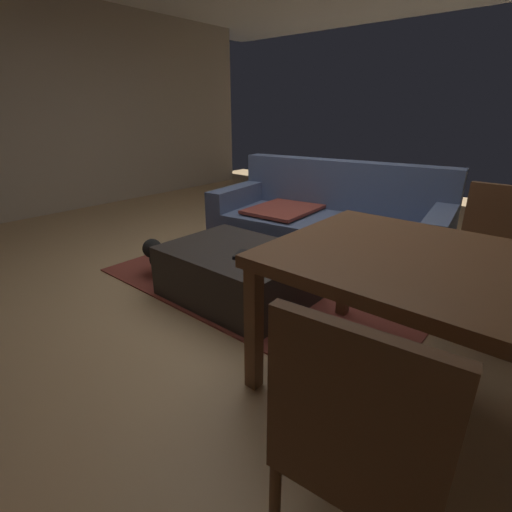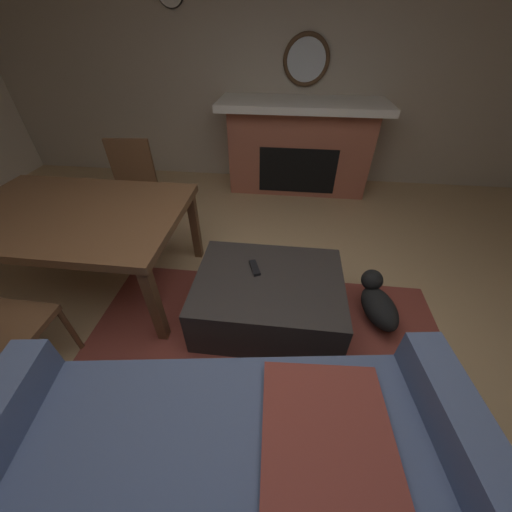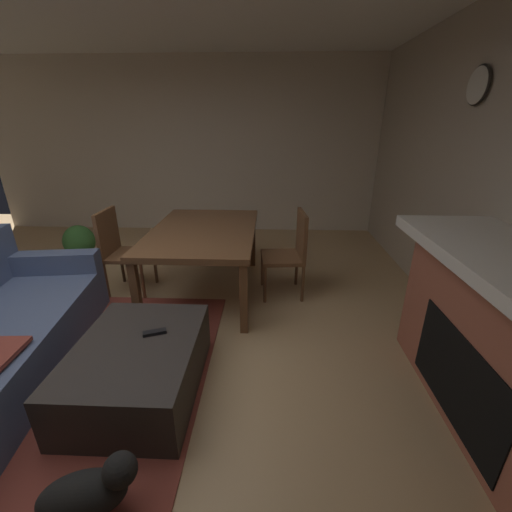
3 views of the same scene
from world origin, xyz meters
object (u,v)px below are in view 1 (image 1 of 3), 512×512
Objects in this scene: couch at (328,226)px; tv_remote at (240,254)px; dining_chair_north at (493,253)px; ottoman_coffee_table at (238,273)px; dining_table at (458,280)px; dining_chair_south at (361,441)px; small_dog at (164,253)px.

tv_remote is at bearing -88.16° from couch.
dining_chair_north is at bearing -17.87° from couch.
tv_remote is 1.62m from dining_chair_north.
couch is 1.21m from ottoman_coffee_table.
dining_chair_north reaches higher than ottoman_coffee_table.
dining_chair_south is at bearing -89.49° from dining_table.
dining_table is 0.95m from dining_chair_north.
dining_table is at bearing -24.86° from tv_remote.
small_dog is (-0.82, -0.07, -0.02)m from ottoman_coffee_table.
dining_chair_south is (1.51, -1.13, 0.32)m from ottoman_coffee_table.
small_dog is (-2.32, -0.81, -0.34)m from dining_chair_north.
couch is 2.11× the size of ottoman_coffee_table.
couch is at bearing 86.48° from ottoman_coffee_table.
dining_table is (1.50, -0.20, 0.47)m from ottoman_coffee_table.
dining_chair_south reaches higher than couch.
small_dog is (-0.89, -1.27, -0.13)m from couch.
small_dog is (-0.94, 0.03, -0.23)m from tv_remote.
tv_remote is at bearing -149.01° from dining_chair_north.
couch is at bearing 54.77° from small_dog.
dining_chair_north is at bearing 89.95° from dining_table.
dining_table is 3.42× the size of small_dog.
couch is 2.75m from dining_chair_south.
tv_remote reaches higher than ottoman_coffee_table.
couch reaches higher than tv_remote.
tv_remote is 0.33× the size of small_dog.
small_dog is at bearing -175.19° from ottoman_coffee_table.
dining_chair_south is at bearing -57.26° from tv_remote.
ottoman_coffee_table is 1.14× the size of dining_chair_north.
couch is 2.41× the size of dining_chair_north.
tv_remote is at bearing -1.68° from small_dog.
dining_table reaches higher than small_dog.
dining_chair_north is 1.94× the size of small_dog.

